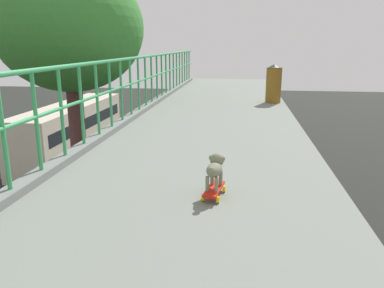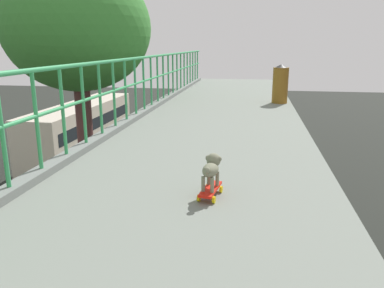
{
  "view_description": "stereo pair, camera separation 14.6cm",
  "coord_description": "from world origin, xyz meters",
  "px_view_note": "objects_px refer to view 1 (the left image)",
  "views": [
    {
      "loc": [
        1.98,
        -2.61,
        7.21
      ],
      "look_at": [
        1.35,
        2.06,
        5.97
      ],
      "focal_mm": 35.46,
      "sensor_mm": 36.0,
      "label": 1
    },
    {
      "loc": [
        2.12,
        -2.59,
        7.21
      ],
      "look_at": [
        1.35,
        2.06,
        5.97
      ],
      "focal_mm": 35.46,
      "sensor_mm": 36.0,
      "label": 2
    }
  ],
  "objects_px": {
    "litter_bin": "(274,83)",
    "small_dog": "(215,167)",
    "city_bus": "(72,129)",
    "toy_skateboard": "(214,190)"
  },
  "relations": [
    {
      "from": "city_bus",
      "to": "litter_bin",
      "type": "relative_size",
      "value": 11.87
    },
    {
      "from": "city_bus",
      "to": "litter_bin",
      "type": "bearing_deg",
      "value": -47.3
    },
    {
      "from": "toy_skateboard",
      "to": "small_dog",
      "type": "xyz_separation_m",
      "value": [
        0.01,
        0.03,
        0.23
      ]
    },
    {
      "from": "city_bus",
      "to": "litter_bin",
      "type": "xyz_separation_m",
      "value": [
        11.51,
        -12.48,
        4.26
      ]
    },
    {
      "from": "litter_bin",
      "to": "small_dog",
      "type": "bearing_deg",
      "value": -99.01
    },
    {
      "from": "litter_bin",
      "to": "toy_skateboard",
      "type": "bearing_deg",
      "value": -99.02
    },
    {
      "from": "small_dog",
      "to": "toy_skateboard",
      "type": "bearing_deg",
      "value": -101.45
    },
    {
      "from": "city_bus",
      "to": "litter_bin",
      "type": "height_order",
      "value": "litter_bin"
    },
    {
      "from": "toy_skateboard",
      "to": "small_dog",
      "type": "relative_size",
      "value": 1.2
    },
    {
      "from": "toy_skateboard",
      "to": "city_bus",
      "type": "bearing_deg",
      "value": 118.99
    }
  ]
}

